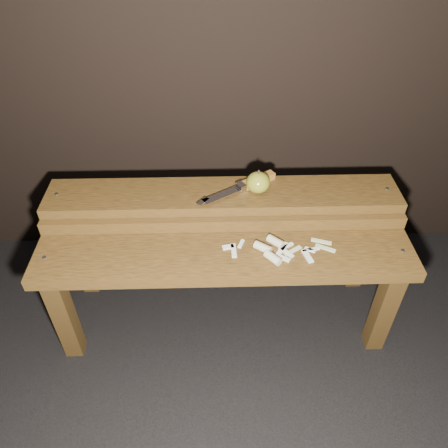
{
  "coord_description": "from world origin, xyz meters",
  "views": [
    {
      "loc": [
        -0.03,
        -1.02,
        1.38
      ],
      "look_at": [
        0.0,
        0.06,
        0.45
      ],
      "focal_mm": 35.0,
      "sensor_mm": 36.0,
      "label": 1
    }
  ],
  "objects_px": {
    "bench_front_tier": "(225,271)",
    "apple": "(258,182)",
    "bench_rear_tier": "(223,212)",
    "knife": "(249,184)"
  },
  "relations": [
    {
      "from": "bench_front_tier",
      "to": "apple",
      "type": "xyz_separation_m",
      "value": [
        0.12,
        0.23,
        0.18
      ]
    },
    {
      "from": "bench_rear_tier",
      "to": "knife",
      "type": "bearing_deg",
      "value": 18.0
    },
    {
      "from": "bench_rear_tier",
      "to": "knife",
      "type": "distance_m",
      "value": 0.14
    },
    {
      "from": "bench_front_tier",
      "to": "bench_rear_tier",
      "type": "xyz_separation_m",
      "value": [
        0.0,
        0.23,
        0.06
      ]
    },
    {
      "from": "bench_rear_tier",
      "to": "apple",
      "type": "distance_m",
      "value": 0.17
    },
    {
      "from": "bench_front_tier",
      "to": "knife",
      "type": "height_order",
      "value": "knife"
    },
    {
      "from": "bench_front_tier",
      "to": "apple",
      "type": "distance_m",
      "value": 0.32
    },
    {
      "from": "apple",
      "to": "knife",
      "type": "relative_size",
      "value": 0.31
    },
    {
      "from": "bench_front_tier",
      "to": "apple",
      "type": "height_order",
      "value": "apple"
    },
    {
      "from": "knife",
      "to": "apple",
      "type": "bearing_deg",
      "value": -42.88
    }
  ]
}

